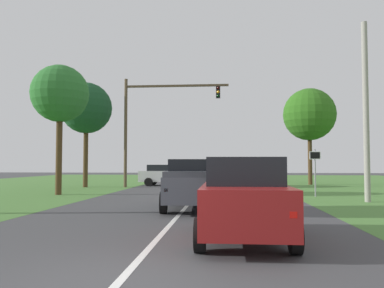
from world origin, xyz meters
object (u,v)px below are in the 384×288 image
Objects in this scene: crossing_suv_far at (167,175)px; extra_tree_1 at (86,108)px; keep_moving_sign at (315,166)px; utility_pole_right at (366,111)px; traffic_light at (151,115)px; red_suv_near at (244,197)px; oak_tree_right at (309,115)px; pickup_truck_lead at (192,184)px; extra_tree_2 at (60,94)px.

extra_tree_1 is at bearing -156.55° from crossing_suv_far.
utility_pole_right is (1.80, -2.84, 2.68)m from keep_moving_sign.
crossing_suv_far is at bearing 70.80° from traffic_light.
traffic_light is 5.38m from crossing_suv_far.
traffic_light is 5.20m from extra_tree_1.
traffic_light is 1.03× the size of extra_tree_1.
red_suv_near is 0.98× the size of crossing_suv_far.
oak_tree_right reaches higher than extra_tree_1.
traffic_light is at bearing 0.92° from extra_tree_1.
extra_tree_1 is at bearing -179.08° from traffic_light.
oak_tree_right is at bearing 65.73° from pickup_truck_lead.
utility_pole_right is at bearing -92.28° from oak_tree_right.
keep_moving_sign reaches higher than red_suv_near.
red_suv_near is 27.02m from oak_tree_right.
utility_pole_right reaches higher than extra_tree_1.
red_suv_near is 13.55m from keep_moving_sign.
pickup_truck_lead is 0.69× the size of extra_tree_2.
keep_moving_sign is at bearing -26.05° from extra_tree_1.
pickup_truck_lead is 9.03m from keep_moving_sign.
utility_pole_right is (8.09, 3.61, 3.34)m from pickup_truck_lead.
keep_moving_sign is 0.34× the size of extra_tree_2.
traffic_light reaches higher than crossing_suv_far.
utility_pole_right is (-0.63, -15.70, -1.75)m from oak_tree_right.
keep_moving_sign reaches higher than pickup_truck_lead.
extra_tree_1 is (-18.24, -5.13, 0.04)m from oak_tree_right.
extra_tree_1 is at bearing 98.02° from extra_tree_2.
red_suv_near is 23.94m from extra_tree_1.
crossing_suv_far is 8.42m from extra_tree_1.
red_suv_near is 17.27m from extra_tree_2.
utility_pole_right is 20.62m from extra_tree_1.
traffic_light is at bearing -109.20° from crossing_suv_far.
keep_moving_sign is at bearing -36.27° from traffic_light.
extra_tree_1 reaches higher than keep_moving_sign.
pickup_truck_lead is 11.89m from extra_tree_2.
extra_tree_2 is at bearing -116.36° from crossing_suv_far.
utility_pole_right is at bearing -30.97° from extra_tree_1.
red_suv_near is 0.54× the size of traffic_light.
extra_tree_2 is at bearing -143.76° from oak_tree_right.
traffic_light reaches higher than oak_tree_right.
utility_pole_right is (11.56, -13.19, 3.44)m from crossing_suv_far.
pickup_truck_lead reaches higher than red_suv_near.
keep_moving_sign is at bearing -100.69° from oak_tree_right.
red_suv_near is at bearing -122.57° from utility_pole_right.
oak_tree_right reaches higher than crossing_suv_far.
red_suv_near reaches higher than crossing_suv_far.
pickup_truck_lead is at bearing 105.58° from red_suv_near.
crossing_suv_far is (-3.48, 16.81, -0.10)m from pickup_truck_lead.
extra_tree_2 is at bearing -118.59° from traffic_light.
oak_tree_right is at bearing 21.12° from traffic_light.
red_suv_near is 12.22m from utility_pole_right.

